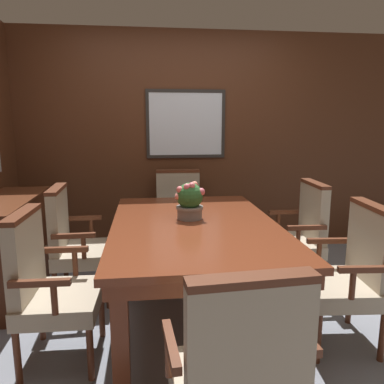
% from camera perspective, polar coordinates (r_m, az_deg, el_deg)
% --- Properties ---
extents(ground_plane, '(14.00, 14.00, 0.00)m').
position_cam_1_polar(ground_plane, '(2.95, 1.59, -19.28)').
color(ground_plane, gray).
extents(wall_back, '(7.20, 0.08, 2.45)m').
position_cam_1_polar(wall_back, '(4.27, -1.72, 7.40)').
color(wall_back, '#4C2816').
rests_on(wall_back, ground_plane).
extents(dining_table, '(1.20, 1.88, 0.74)m').
position_cam_1_polar(dining_table, '(2.78, 0.37, -6.47)').
color(dining_table, maroon).
rests_on(dining_table, ground_plane).
extents(chair_right_near, '(0.51, 0.59, 0.96)m').
position_cam_1_polar(chair_right_near, '(2.73, 22.97, -10.97)').
color(chair_right_near, '#562B19').
rests_on(chair_right_near, ground_plane).
extents(chair_left_far, '(0.48, 0.58, 0.96)m').
position_cam_1_polar(chair_left_far, '(3.27, -17.52, -7.03)').
color(chair_left_far, '#562B19').
rests_on(chair_left_far, ground_plane).
extents(chair_head_far, '(0.58, 0.48, 0.96)m').
position_cam_1_polar(chair_head_far, '(4.05, -2.05, -3.09)').
color(chair_head_far, '#562B19').
rests_on(chair_head_far, ground_plane).
extents(chair_left_near, '(0.48, 0.57, 0.96)m').
position_cam_1_polar(chair_left_near, '(2.50, -21.18, -12.82)').
color(chair_left_near, '#562B19').
rests_on(chair_left_near, ground_plane).
extents(chair_head_near, '(0.59, 0.50, 0.96)m').
position_cam_1_polar(chair_head_near, '(1.65, 7.22, -25.43)').
color(chair_head_near, '#562B19').
rests_on(chair_head_near, ground_plane).
extents(chair_right_far, '(0.49, 0.58, 0.96)m').
position_cam_1_polar(chair_right_far, '(3.47, 16.07, -5.89)').
color(chair_right_far, '#562B19').
rests_on(chair_right_far, ground_plane).
extents(potted_plant, '(0.23, 0.20, 0.29)m').
position_cam_1_polar(potted_plant, '(2.83, -0.37, -1.27)').
color(potted_plant, gray).
rests_on(potted_plant, dining_table).
extents(sideboard_cabinet, '(0.46, 1.20, 0.84)m').
position_cam_1_polar(sideboard_cabinet, '(3.56, -26.06, -7.60)').
color(sideboard_cabinet, '#512816').
rests_on(sideboard_cabinet, ground_plane).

